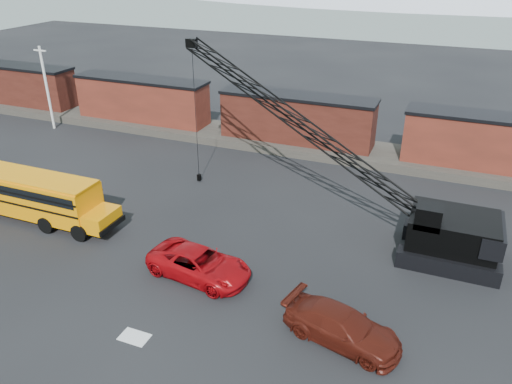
{
  "coord_description": "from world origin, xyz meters",
  "views": [
    {
      "loc": [
        12.46,
        -18.39,
        16.46
      ],
      "look_at": [
        2.31,
        6.68,
        3.0
      ],
      "focal_mm": 35.0,
      "sensor_mm": 36.0,
      "label": 1
    }
  ],
  "objects_px": {
    "school_bus": "(33,195)",
    "maroon_suv": "(342,327)",
    "crawler_crane": "(304,127)",
    "red_pickup": "(199,264)"
  },
  "relations": [
    {
      "from": "school_bus",
      "to": "maroon_suv",
      "type": "xyz_separation_m",
      "value": [
        21.45,
        -3.65,
        -0.99
      ]
    },
    {
      "from": "school_bus",
      "to": "crawler_crane",
      "type": "height_order",
      "value": "crawler_crane"
    },
    {
      "from": "school_bus",
      "to": "maroon_suv",
      "type": "bearing_deg",
      "value": -9.66
    },
    {
      "from": "red_pickup",
      "to": "maroon_suv",
      "type": "bearing_deg",
      "value": -95.43
    },
    {
      "from": "school_bus",
      "to": "maroon_suv",
      "type": "distance_m",
      "value": 21.78
    },
    {
      "from": "maroon_suv",
      "to": "crawler_crane",
      "type": "xyz_separation_m",
      "value": [
        -5.42,
        10.96,
        5.39
      ]
    },
    {
      "from": "red_pickup",
      "to": "crawler_crane",
      "type": "distance_m",
      "value": 10.88
    },
    {
      "from": "maroon_suv",
      "to": "crawler_crane",
      "type": "bearing_deg",
      "value": 39.56
    },
    {
      "from": "crawler_crane",
      "to": "maroon_suv",
      "type": "bearing_deg",
      "value": -63.68
    },
    {
      "from": "red_pickup",
      "to": "crawler_crane",
      "type": "xyz_separation_m",
      "value": [
        2.97,
        8.98,
        5.38
      ]
    }
  ]
}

